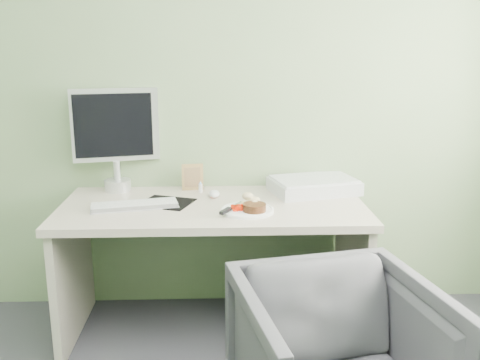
{
  "coord_description": "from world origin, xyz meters",
  "views": [
    {
      "loc": [
        0.04,
        -1.07,
        1.54
      ],
      "look_at": [
        0.14,
        1.5,
        0.89
      ],
      "focal_mm": 40.0,
      "sensor_mm": 36.0,
      "label": 1
    }
  ],
  "objects_px": {
    "scanner": "(314,186)",
    "monitor": "(116,134)",
    "plate": "(247,210)",
    "desk": "(213,237)"
  },
  "relations": [
    {
      "from": "monitor",
      "to": "desk",
      "type": "bearing_deg",
      "value": -42.61
    },
    {
      "from": "plate",
      "to": "scanner",
      "type": "bearing_deg",
      "value": 41.78
    },
    {
      "from": "desk",
      "to": "scanner",
      "type": "xyz_separation_m",
      "value": [
        0.57,
        0.22,
        0.22
      ]
    },
    {
      "from": "scanner",
      "to": "monitor",
      "type": "bearing_deg",
      "value": 160.53
    },
    {
      "from": "plate",
      "to": "monitor",
      "type": "height_order",
      "value": "monitor"
    },
    {
      "from": "scanner",
      "to": "monitor",
      "type": "xyz_separation_m",
      "value": [
        -1.12,
        0.1,
        0.29
      ]
    },
    {
      "from": "desk",
      "to": "monitor",
      "type": "height_order",
      "value": "monitor"
    },
    {
      "from": "desk",
      "to": "monitor",
      "type": "bearing_deg",
      "value": 150.14
    },
    {
      "from": "plate",
      "to": "scanner",
      "type": "relative_size",
      "value": 0.57
    },
    {
      "from": "plate",
      "to": "scanner",
      "type": "distance_m",
      "value": 0.53
    }
  ]
}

